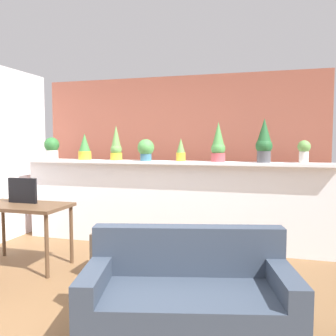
{
  "coord_description": "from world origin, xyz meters",
  "views": [
    {
      "loc": [
        1.35,
        -2.73,
        1.5
      ],
      "look_at": [
        0.25,
        1.14,
        1.19
      ],
      "focal_mm": 37.42,
      "sensor_mm": 36.0,
      "label": 1
    }
  ],
  "objects_px": {
    "potted_plant_1": "(85,147)",
    "potted_plant_5": "(218,144)",
    "potted_plant_2": "(116,145)",
    "potted_plant_6": "(264,141)",
    "potted_plant_4": "(181,150)",
    "couch": "(188,301)",
    "potted_plant_7": "(304,150)",
    "tv_monitor": "(23,190)",
    "desk": "(22,211)",
    "potted_plant_3": "(146,149)",
    "potted_plant_0": "(52,148)",
    "side_cube_shelf": "(114,254)"
  },
  "relations": [
    {
      "from": "potted_plant_7",
      "to": "desk",
      "type": "distance_m",
      "value": 3.52
    },
    {
      "from": "desk",
      "to": "couch",
      "type": "bearing_deg",
      "value": -23.23
    },
    {
      "from": "potted_plant_4",
      "to": "couch",
      "type": "relative_size",
      "value": 0.19
    },
    {
      "from": "potted_plant_4",
      "to": "couch",
      "type": "distance_m",
      "value": 2.51
    },
    {
      "from": "potted_plant_6",
      "to": "potted_plant_7",
      "type": "bearing_deg",
      "value": -1.3
    },
    {
      "from": "potted_plant_4",
      "to": "side_cube_shelf",
      "type": "relative_size",
      "value": 0.63
    },
    {
      "from": "potted_plant_2",
      "to": "potted_plant_5",
      "type": "xyz_separation_m",
      "value": [
        1.48,
        0.02,
        0.01
      ]
    },
    {
      "from": "side_cube_shelf",
      "to": "potted_plant_6",
      "type": "bearing_deg",
      "value": 36.71
    },
    {
      "from": "potted_plant_5",
      "to": "side_cube_shelf",
      "type": "bearing_deg",
      "value": -128.62
    },
    {
      "from": "potted_plant_3",
      "to": "potted_plant_7",
      "type": "distance_m",
      "value": 2.09
    },
    {
      "from": "potted_plant_7",
      "to": "tv_monitor",
      "type": "bearing_deg",
      "value": -161.56
    },
    {
      "from": "potted_plant_4",
      "to": "potted_plant_6",
      "type": "xyz_separation_m",
      "value": [
        1.11,
        -0.03,
        0.12
      ]
    },
    {
      "from": "desk",
      "to": "potted_plant_6",
      "type": "bearing_deg",
      "value": 23.33
    },
    {
      "from": "couch",
      "to": "potted_plant_2",
      "type": "bearing_deg",
      "value": 125.69
    },
    {
      "from": "potted_plant_1",
      "to": "potted_plant_4",
      "type": "distance_m",
      "value": 1.47
    },
    {
      "from": "potted_plant_0",
      "to": "potted_plant_3",
      "type": "xyz_separation_m",
      "value": [
        1.53,
        -0.01,
        -0.01
      ]
    },
    {
      "from": "potted_plant_3",
      "to": "couch",
      "type": "xyz_separation_m",
      "value": [
        1.09,
        -2.13,
        -1.11
      ]
    },
    {
      "from": "potted_plant_4",
      "to": "couch",
      "type": "bearing_deg",
      "value": -74.73
    },
    {
      "from": "potted_plant_1",
      "to": "couch",
      "type": "bearing_deg",
      "value": -46.28
    },
    {
      "from": "side_cube_shelf",
      "to": "potted_plant_4",
      "type": "bearing_deg",
      "value": 68.8
    },
    {
      "from": "potted_plant_6",
      "to": "potted_plant_3",
      "type": "bearing_deg",
      "value": -179.46
    },
    {
      "from": "potted_plant_1",
      "to": "couch",
      "type": "distance_m",
      "value": 3.2
    },
    {
      "from": "potted_plant_1",
      "to": "potted_plant_2",
      "type": "distance_m",
      "value": 0.5
    },
    {
      "from": "potted_plant_0",
      "to": "tv_monitor",
      "type": "xyz_separation_m",
      "value": [
        0.33,
        -1.11,
        -0.5
      ]
    },
    {
      "from": "potted_plant_4",
      "to": "potted_plant_7",
      "type": "height_order",
      "value": "potted_plant_4"
    },
    {
      "from": "potted_plant_6",
      "to": "couch",
      "type": "bearing_deg",
      "value": -103.48
    },
    {
      "from": "tv_monitor",
      "to": "couch",
      "type": "xyz_separation_m",
      "value": [
        2.29,
        -1.04,
        -0.62
      ]
    },
    {
      "from": "potted_plant_1",
      "to": "potted_plant_0",
      "type": "bearing_deg",
      "value": -178.71
    },
    {
      "from": "potted_plant_2",
      "to": "desk",
      "type": "height_order",
      "value": "potted_plant_2"
    },
    {
      "from": "potted_plant_3",
      "to": "potted_plant_4",
      "type": "xyz_separation_m",
      "value": [
        0.5,
        0.04,
        -0.02
      ]
    },
    {
      "from": "potted_plant_2",
      "to": "couch",
      "type": "height_order",
      "value": "potted_plant_2"
    },
    {
      "from": "potted_plant_5",
      "to": "potted_plant_7",
      "type": "xyz_separation_m",
      "value": [
        1.08,
        -0.06,
        -0.07
      ]
    },
    {
      "from": "potted_plant_0",
      "to": "potted_plant_6",
      "type": "bearing_deg",
      "value": 0.0
    },
    {
      "from": "potted_plant_3",
      "to": "tv_monitor",
      "type": "relative_size",
      "value": 0.8
    },
    {
      "from": "couch",
      "to": "potted_plant_0",
      "type": "bearing_deg",
      "value": 140.65
    },
    {
      "from": "potted_plant_1",
      "to": "potted_plant_5",
      "type": "distance_m",
      "value": 1.99
    },
    {
      "from": "potted_plant_2",
      "to": "potted_plant_6",
      "type": "height_order",
      "value": "potted_plant_6"
    },
    {
      "from": "potted_plant_1",
      "to": "desk",
      "type": "height_order",
      "value": "potted_plant_1"
    },
    {
      "from": "potted_plant_6",
      "to": "side_cube_shelf",
      "type": "xyz_separation_m",
      "value": [
        -1.58,
        -1.17,
        -1.25
      ]
    },
    {
      "from": "potted_plant_7",
      "to": "potted_plant_1",
      "type": "bearing_deg",
      "value": 179.56
    },
    {
      "from": "potted_plant_1",
      "to": "potted_plant_4",
      "type": "height_order",
      "value": "potted_plant_1"
    },
    {
      "from": "potted_plant_7",
      "to": "side_cube_shelf",
      "type": "bearing_deg",
      "value": -150.51
    },
    {
      "from": "tv_monitor",
      "to": "couch",
      "type": "height_order",
      "value": "tv_monitor"
    },
    {
      "from": "potted_plant_3",
      "to": "tv_monitor",
      "type": "xyz_separation_m",
      "value": [
        -1.2,
        -1.09,
        -0.49
      ]
    },
    {
      "from": "potted_plant_6",
      "to": "potted_plant_7",
      "type": "relative_size",
      "value": 1.99
    },
    {
      "from": "desk",
      "to": "tv_monitor",
      "type": "bearing_deg",
      "value": 123.19
    },
    {
      "from": "desk",
      "to": "potted_plant_3",
      "type": "bearing_deg",
      "value": 45.59
    },
    {
      "from": "desk",
      "to": "couch",
      "type": "relative_size",
      "value": 0.65
    },
    {
      "from": "tv_monitor",
      "to": "desk",
      "type": "bearing_deg",
      "value": -56.81
    },
    {
      "from": "potted_plant_5",
      "to": "side_cube_shelf",
      "type": "xyz_separation_m",
      "value": [
        -0.98,
        -1.23,
        -1.21
      ]
    }
  ]
}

